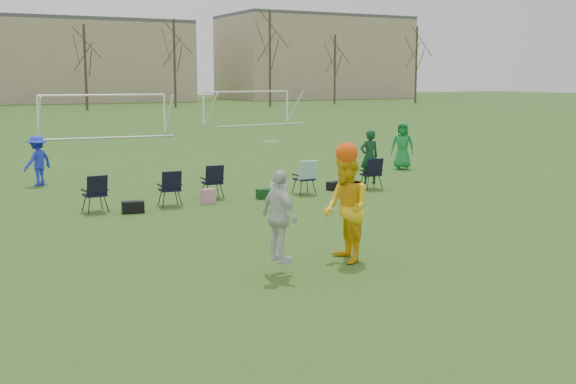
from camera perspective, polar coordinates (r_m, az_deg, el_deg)
ground at (r=12.79m, az=2.32°, el=-6.39°), size 260.00×260.00×0.00m
fielder_blue at (r=24.22m, az=-19.18°, el=2.35°), size 1.18×1.08×1.60m
fielder_green_far at (r=27.39m, az=9.04°, el=3.63°), size 1.01×1.00×1.77m
center_contest at (r=13.08m, az=3.22°, el=-1.36°), size 2.22×1.29×2.36m
sideline_setup at (r=20.68m, az=-2.05°, el=1.06°), size 9.09×2.10×1.82m
goal_mid at (r=43.89m, az=-14.41°, el=6.80°), size 7.40×0.63×2.46m
goal_right at (r=53.51m, az=-3.26°, el=7.42°), size 7.35×1.14×2.46m
building_row at (r=107.48m, az=-21.16°, el=9.79°), size 126.00×16.00×13.00m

